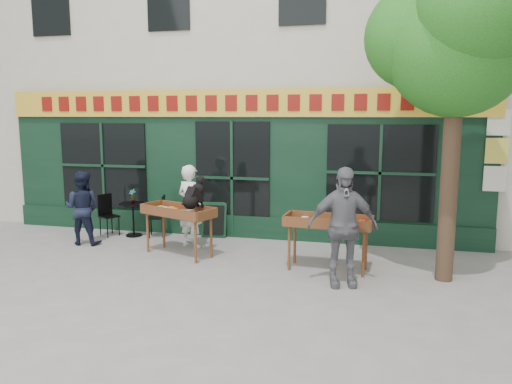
% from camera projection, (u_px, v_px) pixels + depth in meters
% --- Properties ---
extents(ground, '(80.00, 80.00, 0.00)m').
position_uv_depth(ground, '(197.00, 266.00, 9.13)').
color(ground, slate).
rests_on(ground, ground).
extents(building, '(14.00, 7.26, 10.00)m').
position_uv_depth(building, '(268.00, 35.00, 14.09)').
color(building, beige).
rests_on(building, ground).
extents(street_tree, '(3.05, 2.90, 5.60)m').
position_uv_depth(street_tree, '(461.00, 27.00, 7.80)').
color(street_tree, '#382619').
rests_on(street_tree, ground).
extents(book_cart_center, '(1.62, 1.13, 0.99)m').
position_uv_depth(book_cart_center, '(178.00, 214.00, 9.76)').
color(book_cart_center, brown).
rests_on(book_cart_center, ground).
extents(dog, '(0.54, 0.68, 0.60)m').
position_uv_depth(dog, '(194.00, 192.00, 9.55)').
color(dog, black).
rests_on(dog, book_cart_center).
extents(woman, '(0.74, 0.62, 1.73)m').
position_uv_depth(woman, '(190.00, 206.00, 10.37)').
color(woman, white).
rests_on(woman, ground).
extents(book_cart_right, '(1.54, 0.72, 0.99)m').
position_uv_depth(book_cart_right, '(328.00, 225.00, 8.80)').
color(book_cart_right, brown).
rests_on(book_cart_right, ground).
extents(man_right, '(1.23, 0.77, 1.94)m').
position_uv_depth(man_right, '(342.00, 227.00, 7.99)').
color(man_right, slate).
rests_on(man_right, ground).
extents(bistro_table, '(0.60, 0.60, 0.76)m').
position_uv_depth(bistro_table, '(133.00, 213.00, 11.34)').
color(bistro_table, black).
rests_on(bistro_table, ground).
extents(bistro_chair_left, '(0.49, 0.49, 0.95)m').
position_uv_depth(bistro_chair_left, '(107.00, 211.00, 11.43)').
color(bistro_chair_left, black).
rests_on(bistro_chair_left, ground).
extents(bistro_chair_right, '(0.45, 0.45, 0.95)m').
position_uv_depth(bistro_chair_right, '(160.00, 213.00, 11.25)').
color(bistro_chair_right, black).
rests_on(bistro_chair_right, ground).
extents(potted_plant, '(0.19, 0.15, 0.32)m').
position_uv_depth(potted_plant, '(132.00, 196.00, 11.28)').
color(potted_plant, gray).
rests_on(potted_plant, bistro_table).
extents(man_left, '(0.83, 0.68, 1.58)m').
position_uv_depth(man_left, '(83.00, 208.00, 10.60)').
color(man_left, black).
rests_on(man_left, ground).
extents(chalkboard, '(0.58, 0.25, 0.79)m').
position_uv_depth(chalkboard, '(214.00, 220.00, 11.26)').
color(chalkboard, black).
rests_on(chalkboard, ground).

